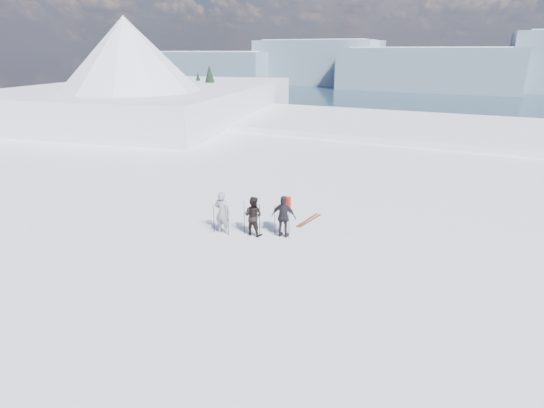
{
  "coord_description": "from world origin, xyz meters",
  "views": [
    {
      "loc": [
        4.33,
        -9.59,
        6.65
      ],
      "look_at": [
        -1.54,
        3.0,
        1.57
      ],
      "focal_mm": 28.0,
      "sensor_mm": 36.0,
      "label": 1
    }
  ],
  "objects": [
    {
      "name": "backpack",
      "position": [
        -1.47,
        4.1,
        1.87
      ],
      "size": [
        0.36,
        0.22,
        0.53
      ],
      "primitive_type": "cube",
      "rotation": [
        0.0,
        0.0,
        3.23
      ],
      "color": "red",
      "rests_on": "skier_pack"
    },
    {
      "name": "near_ridge",
      "position": [
        -26.56,
        29.34,
        -3.48
      ],
      "size": [
        31.37,
        35.68,
        25.62
      ],
      "color": "white",
      "rests_on": "ground"
    },
    {
      "name": "ski_poles",
      "position": [
        -2.58,
        3.44,
        0.62
      ],
      "size": [
        2.82,
        0.79,
        1.35
      ],
      "color": "black",
      "rests_on": "ground"
    },
    {
      "name": "lake_basin",
      "position": [
        0.0,
        30.0,
        -6.5
      ],
      "size": [
        820.0,
        820.0,
        71.62
      ],
      "color": "white",
      "rests_on": "ground"
    },
    {
      "name": "skis_loose",
      "position": [
        -1.13,
        5.72,
        0.01
      ],
      "size": [
        0.52,
        1.69,
        0.03
      ],
      "color": "black",
      "rests_on": "ground"
    },
    {
      "name": "skier_pack",
      "position": [
        -1.45,
        3.85,
        0.8
      ],
      "size": [
        0.97,
        0.48,
        1.61
      ],
      "primitive_type": "imported",
      "rotation": [
        0.0,
        0.0,
        3.23
      ],
      "color": "black",
      "rests_on": "ground"
    },
    {
      "name": "skier_dark",
      "position": [
        -2.57,
        3.53,
        0.76
      ],
      "size": [
        0.76,
        0.6,
        1.53
      ],
      "primitive_type": "imported",
      "rotation": [
        0.0,
        0.0,
        3.11
      ],
      "color": "black",
      "rests_on": "ground"
    },
    {
      "name": "skier_grey",
      "position": [
        -3.71,
        3.19,
        0.83
      ],
      "size": [
        0.62,
        0.42,
        1.66
      ],
      "primitive_type": "imported",
      "rotation": [
        0.0,
        0.0,
        3.18
      ],
      "color": "gray",
      "rests_on": "ground"
    },
    {
      "name": "far_mountain_range",
      "position": [
        29.6,
        454.78,
        -7.19
      ],
      "size": [
        770.0,
        110.0,
        53.0
      ],
      "color": "slate",
      "rests_on": "ground"
    }
  ]
}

